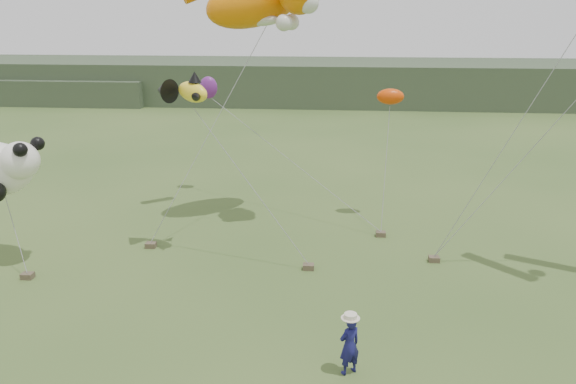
# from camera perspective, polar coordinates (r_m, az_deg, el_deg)

# --- Properties ---
(ground) EXTENTS (120.00, 120.00, 0.00)m
(ground) POSITION_cam_1_polar(r_m,az_deg,el_deg) (16.44, -0.13, -14.98)
(ground) COLOR #385123
(ground) RESTS_ON ground
(headland) EXTENTS (90.00, 13.00, 4.00)m
(headland) POSITION_cam_1_polar(r_m,az_deg,el_deg) (59.01, 0.84, 11.13)
(headland) COLOR #2D3D28
(headland) RESTS_ON ground
(festival_attendant) EXTENTS (0.71, 0.66, 1.63)m
(festival_attendant) POSITION_cam_1_polar(r_m,az_deg,el_deg) (14.89, 6.26, -15.22)
(festival_attendant) COLOR #161652
(festival_attendant) RESTS_ON ground
(sandbag_anchors) EXTENTS (14.79, 5.32, 0.20)m
(sandbag_anchors) POSITION_cam_1_polar(r_m,az_deg,el_deg) (21.41, -2.42, -6.43)
(sandbag_anchors) COLOR brown
(sandbag_anchors) RESTS_ON ground
(cat_kite) EXTENTS (5.92, 4.35, 2.98)m
(cat_kite) POSITION_cam_1_polar(r_m,az_deg,el_deg) (23.95, -2.34, 18.92)
(cat_kite) COLOR #D66C04
(cat_kite) RESTS_ON ground
(fish_kite) EXTENTS (2.44, 1.59, 1.16)m
(fish_kite) POSITION_cam_1_polar(r_m,az_deg,el_deg) (20.86, -10.71, 10.08)
(fish_kite) COLOR yellow
(fish_kite) RESTS_ON ground
(misc_kites) EXTENTS (9.65, 3.71, 1.08)m
(misc_kites) POSITION_cam_1_polar(r_m,az_deg,el_deg) (26.31, 0.21, 10.17)
(misc_kites) COLOR #D63E05
(misc_kites) RESTS_ON ground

